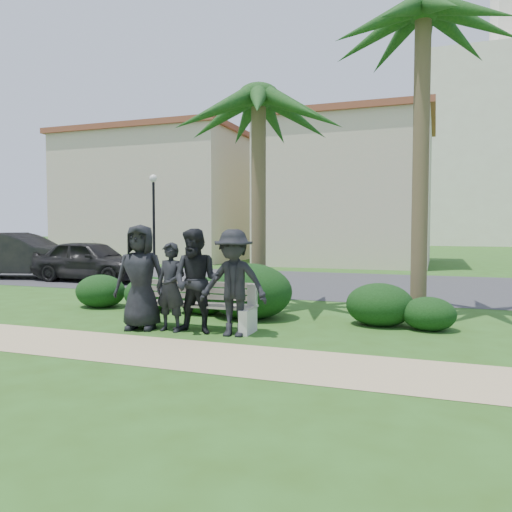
% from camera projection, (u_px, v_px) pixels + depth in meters
% --- Properties ---
extents(ground, '(160.00, 160.00, 0.00)m').
position_uv_depth(ground, '(237.00, 330.00, 8.87)').
color(ground, '#2D5117').
rests_on(ground, ground).
extents(footpath, '(30.00, 1.60, 0.01)m').
position_uv_depth(footpath, '(190.00, 354.00, 7.18)').
color(footpath, tan).
rests_on(footpath, ground).
extents(asphalt_street, '(160.00, 8.00, 0.01)m').
position_uv_depth(asphalt_street, '(328.00, 283.00, 16.39)').
color(asphalt_street, '#2D2D30').
rests_on(asphalt_street, ground).
extents(stucco_bldg_left, '(10.40, 8.40, 7.30)m').
position_uv_depth(stucco_bldg_left, '(163.00, 197.00, 29.64)').
color(stucco_bldg_left, beige).
rests_on(stucco_bldg_left, ground).
extents(stucco_bldg_right, '(8.40, 8.40, 7.30)m').
position_uv_depth(stucco_bldg_right, '(349.00, 193.00, 25.91)').
color(stucco_bldg_right, beige).
rests_on(stucco_bldg_right, ground).
extents(street_lamp, '(0.36, 0.36, 4.29)m').
position_uv_depth(street_lamp, '(154.00, 204.00, 23.03)').
color(street_lamp, black).
rests_on(street_lamp, ground).
extents(park_bench, '(2.35, 0.57, 0.82)m').
position_uv_depth(park_bench, '(192.00, 308.00, 8.98)').
color(park_bench, gray).
rests_on(park_bench, ground).
extents(man_a, '(1.04, 0.80, 1.88)m').
position_uv_depth(man_a, '(141.00, 277.00, 8.93)').
color(man_a, black).
rests_on(man_a, ground).
extents(man_b, '(0.60, 0.42, 1.57)m').
position_uv_depth(man_b, '(171.00, 287.00, 8.75)').
color(man_b, black).
rests_on(man_b, ground).
extents(man_c, '(0.89, 0.70, 1.81)m').
position_uv_depth(man_c, '(196.00, 281.00, 8.58)').
color(man_c, black).
rests_on(man_c, ground).
extents(man_d, '(1.22, 0.77, 1.80)m').
position_uv_depth(man_d, '(233.00, 283.00, 8.36)').
color(man_d, black).
rests_on(man_d, ground).
extents(hedge_a, '(1.18, 0.98, 0.77)m').
position_uv_depth(hedge_a, '(101.00, 290.00, 11.49)').
color(hedge_a, black).
rests_on(hedge_a, ground).
extents(hedge_b, '(1.23, 1.01, 0.80)m').
position_uv_depth(hedge_b, '(204.00, 295.00, 10.64)').
color(hedge_b, black).
rests_on(hedge_b, ground).
extents(hedge_c, '(0.94, 0.78, 0.61)m').
position_uv_depth(hedge_c, '(206.00, 300.00, 10.56)').
color(hedge_c, black).
rests_on(hedge_c, ground).
extents(hedge_d, '(1.76, 1.45, 1.14)m').
position_uv_depth(hedge_d, '(249.00, 290.00, 10.10)').
color(hedge_d, black).
rests_on(hedge_d, ground).
extents(hedge_e, '(1.25, 1.04, 0.82)m').
position_uv_depth(hedge_e, '(380.00, 303.00, 9.33)').
color(hedge_e, black).
rests_on(hedge_e, ground).
extents(hedge_f, '(0.94, 0.78, 0.61)m').
position_uv_depth(hedge_f, '(429.00, 313.00, 8.88)').
color(hedge_f, black).
rests_on(hedge_f, ground).
extents(hedge_extra, '(1.18, 0.98, 0.77)m').
position_uv_depth(hedge_extra, '(150.00, 293.00, 11.04)').
color(hedge_extra, black).
rests_on(hedge_extra, ground).
extents(palm_left, '(3.00, 3.00, 5.59)m').
position_uv_depth(palm_left, '(259.00, 99.00, 10.80)').
color(palm_left, brown).
rests_on(palm_left, ground).
extents(palm_right, '(3.00, 3.00, 7.06)m').
position_uv_depth(palm_right, '(423.00, 14.00, 9.84)').
color(palm_right, brown).
rests_on(palm_right, ground).
extents(car_a, '(4.21, 1.81, 1.41)m').
position_uv_depth(car_a, '(91.00, 261.00, 17.02)').
color(car_a, black).
rests_on(car_a, ground).
extents(car_b, '(5.28, 2.89, 1.65)m').
position_uv_depth(car_b, '(19.00, 255.00, 18.19)').
color(car_b, black).
rests_on(car_b, ground).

